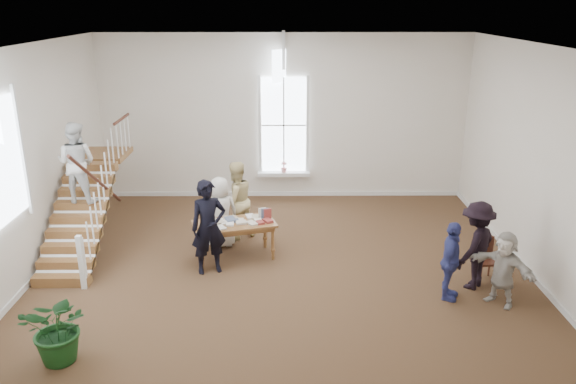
{
  "coord_description": "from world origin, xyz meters",
  "views": [
    {
      "loc": [
        0.02,
        -10.66,
        5.28
      ],
      "look_at": [
        0.09,
        0.4,
        1.5
      ],
      "focal_mm": 35.0,
      "sensor_mm": 36.0,
      "label": 1
    }
  ],
  "objects_px": {
    "floor_plant": "(60,328)",
    "person_yellow": "(236,200)",
    "woman_cluster_a": "(451,261)",
    "side_chair": "(485,257)",
    "police_officer": "(209,227)",
    "library_table": "(234,226)",
    "woman_cluster_c": "(503,269)",
    "elderly_woman": "(221,212)",
    "woman_cluster_b": "(476,245)"
  },
  "relations": [
    {
      "from": "library_table",
      "to": "police_officer",
      "type": "relative_size",
      "value": 0.97
    },
    {
      "from": "person_yellow",
      "to": "side_chair",
      "type": "height_order",
      "value": "person_yellow"
    },
    {
      "from": "woman_cluster_c",
      "to": "floor_plant",
      "type": "distance_m",
      "value": 7.55
    },
    {
      "from": "woman_cluster_b",
      "to": "side_chair",
      "type": "xyz_separation_m",
      "value": [
        0.33,
        0.33,
        -0.4
      ]
    },
    {
      "from": "floor_plant",
      "to": "person_yellow",
      "type": "bearing_deg",
      "value": 64.34
    },
    {
      "from": "elderly_woman",
      "to": "woman_cluster_b",
      "type": "height_order",
      "value": "woman_cluster_b"
    },
    {
      "from": "person_yellow",
      "to": "floor_plant",
      "type": "bearing_deg",
      "value": 30.57
    },
    {
      "from": "library_table",
      "to": "side_chair",
      "type": "height_order",
      "value": "library_table"
    },
    {
      "from": "woman_cluster_a",
      "to": "side_chair",
      "type": "relative_size",
      "value": 1.76
    },
    {
      "from": "library_table",
      "to": "police_officer",
      "type": "xyz_separation_m",
      "value": [
        -0.46,
        -0.66,
        0.25
      ]
    },
    {
      "from": "library_table",
      "to": "side_chair",
      "type": "bearing_deg",
      "value": -27.58
    },
    {
      "from": "elderly_woman",
      "to": "woman_cluster_c",
      "type": "bearing_deg",
      "value": 132.31
    },
    {
      "from": "woman_cluster_a",
      "to": "floor_plant",
      "type": "xyz_separation_m",
      "value": [
        -6.46,
        -1.89,
        -0.19
      ]
    },
    {
      "from": "side_chair",
      "to": "woman_cluster_c",
      "type": "bearing_deg",
      "value": -97.11
    },
    {
      "from": "police_officer",
      "to": "floor_plant",
      "type": "bearing_deg",
      "value": -140.99
    },
    {
      "from": "woman_cluster_a",
      "to": "woman_cluster_c",
      "type": "relative_size",
      "value": 1.07
    },
    {
      "from": "police_officer",
      "to": "woman_cluster_a",
      "type": "relative_size",
      "value": 1.29
    },
    {
      "from": "library_table",
      "to": "police_officer",
      "type": "distance_m",
      "value": 0.84
    },
    {
      "from": "woman_cluster_c",
      "to": "floor_plant",
      "type": "relative_size",
      "value": 1.23
    },
    {
      "from": "library_table",
      "to": "woman_cluster_a",
      "type": "bearing_deg",
      "value": -39.85
    },
    {
      "from": "woman_cluster_a",
      "to": "woman_cluster_c",
      "type": "distance_m",
      "value": 0.92
    },
    {
      "from": "woman_cluster_c",
      "to": "side_chair",
      "type": "height_order",
      "value": "woman_cluster_c"
    },
    {
      "from": "woman_cluster_c",
      "to": "police_officer",
      "type": "bearing_deg",
      "value": -144.64
    },
    {
      "from": "side_chair",
      "to": "woman_cluster_a",
      "type": "bearing_deg",
      "value": -145.08
    },
    {
      "from": "side_chair",
      "to": "floor_plant",
      "type": "bearing_deg",
      "value": -165.24
    },
    {
      "from": "police_officer",
      "to": "side_chair",
      "type": "relative_size",
      "value": 2.26
    },
    {
      "from": "library_table",
      "to": "woman_cluster_a",
      "type": "xyz_separation_m",
      "value": [
        4.11,
        -1.79,
        0.03
      ]
    },
    {
      "from": "woman_cluster_b",
      "to": "person_yellow",
      "type": "bearing_deg",
      "value": -73.1
    },
    {
      "from": "police_officer",
      "to": "elderly_woman",
      "type": "bearing_deg",
      "value": 66.49
    },
    {
      "from": "police_officer",
      "to": "side_chair",
      "type": "xyz_separation_m",
      "value": [
        5.5,
        -0.35,
        -0.5
      ]
    },
    {
      "from": "woman_cluster_b",
      "to": "elderly_woman",
      "type": "bearing_deg",
      "value": -66.94
    },
    {
      "from": "library_table",
      "to": "elderly_woman",
      "type": "relative_size",
      "value": 1.17
    },
    {
      "from": "police_officer",
      "to": "floor_plant",
      "type": "height_order",
      "value": "police_officer"
    },
    {
      "from": "person_yellow",
      "to": "side_chair",
      "type": "distance_m",
      "value": 5.53
    },
    {
      "from": "elderly_woman",
      "to": "woman_cluster_a",
      "type": "distance_m",
      "value": 5.06
    },
    {
      "from": "side_chair",
      "to": "elderly_woman",
      "type": "bearing_deg",
      "value": 158.4
    },
    {
      "from": "police_officer",
      "to": "woman_cluster_c",
      "type": "distance_m",
      "value": 5.63
    },
    {
      "from": "police_officer",
      "to": "floor_plant",
      "type": "relative_size",
      "value": 1.7
    },
    {
      "from": "person_yellow",
      "to": "woman_cluster_a",
      "type": "xyz_separation_m",
      "value": [
        4.17,
        -2.88,
        -0.16
      ]
    },
    {
      "from": "woman_cluster_a",
      "to": "side_chair",
      "type": "height_order",
      "value": "woman_cluster_a"
    },
    {
      "from": "police_officer",
      "to": "woman_cluster_b",
      "type": "distance_m",
      "value": 5.21
    },
    {
      "from": "woman_cluster_a",
      "to": "woman_cluster_b",
      "type": "relative_size",
      "value": 0.87
    },
    {
      "from": "library_table",
      "to": "side_chair",
      "type": "relative_size",
      "value": 2.19
    },
    {
      "from": "woman_cluster_b",
      "to": "floor_plant",
      "type": "height_order",
      "value": "woman_cluster_b"
    },
    {
      "from": "person_yellow",
      "to": "woman_cluster_c",
      "type": "distance_m",
      "value": 5.94
    },
    {
      "from": "library_table",
      "to": "person_yellow",
      "type": "height_order",
      "value": "person_yellow"
    },
    {
      "from": "person_yellow",
      "to": "woman_cluster_c",
      "type": "bearing_deg",
      "value": 114.9
    },
    {
      "from": "elderly_woman",
      "to": "woman_cluster_c",
      "type": "xyz_separation_m",
      "value": [
        5.37,
        -2.58,
        -0.11
      ]
    },
    {
      "from": "library_table",
      "to": "floor_plant",
      "type": "relative_size",
      "value": 1.65
    },
    {
      "from": "police_officer",
      "to": "person_yellow",
      "type": "relative_size",
      "value": 1.06
    }
  ]
}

